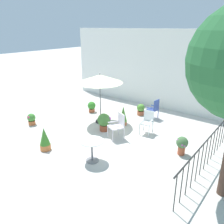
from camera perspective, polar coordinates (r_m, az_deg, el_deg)
The scene contains 15 objects.
ground_plane at distance 9.43m, azimuth -0.74°, elevation -4.69°, with size 60.00×60.00×0.00m, color beige.
villa_facade at distance 12.14m, azimuth 11.46°, elevation 10.20°, with size 10.73×0.30×3.87m, color white.
terrace_railing at distance 7.58m, azimuth 22.92°, elevation -7.34°, with size 0.03×5.29×1.01m.
patio_umbrella_0 at distance 9.72m, azimuth -2.99°, elevation 8.00°, with size 1.91×1.91×2.17m.
cafe_table_0 at distance 7.26m, azimuth -4.95°, elevation -8.51°, with size 0.74×0.74×0.71m.
patio_chair_0 at distance 10.67m, azimuth 10.27°, elevation 0.97°, with size 0.45×0.45×0.91m.
patio_chair_1 at distance 9.18m, azimuth 8.66°, elevation -2.12°, with size 0.48×0.52×0.90m.
patio_chair_2 at distance 8.66m, azimuth 1.50°, elevation -3.02°, with size 0.67×0.67×0.97m.
potted_plant_0 at distance 10.51m, azimuth -19.13°, elevation -1.62°, with size 0.35×0.36×0.50m.
potted_plant_1 at distance 9.33m, azimuth -1.98°, elevation -2.26°, with size 0.52×0.52×0.73m.
potted_plant_2 at distance 11.10m, azimuth 7.05°, elevation 0.68°, with size 0.37×0.37×0.54m.
potted_plant_3 at distance 11.45m, azimuth -5.00°, elevation 1.37°, with size 0.39×0.39×0.53m.
potted_plant_4 at distance 7.98m, azimuth 16.77°, elevation -7.53°, with size 0.39×0.39×0.63m.
potted_plant_5 at distance 9.87m, azimuth 2.77°, elevation -0.89°, with size 0.33×0.33×0.83m.
potted_plant_6 at distance 8.22m, azimuth -16.16°, elevation -6.42°, with size 0.36×0.36×0.82m.
Camera 1 is at (5.37, -6.65, 3.99)m, focal length 37.35 mm.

